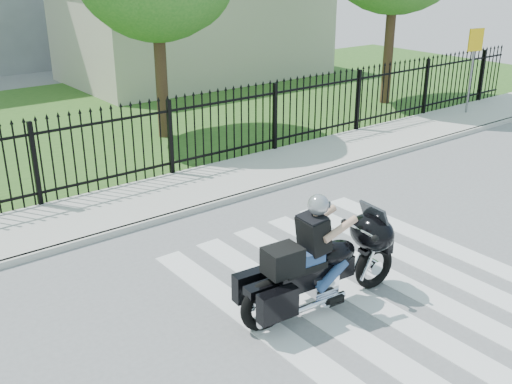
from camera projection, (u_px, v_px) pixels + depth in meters
ground at (370, 284)px, 9.21m from camera, size 120.00×120.00×0.00m
crosswalk at (370, 284)px, 9.21m from camera, size 5.00×5.50×0.01m
sidewalk at (196, 188)px, 12.87m from camera, size 40.00×2.00×0.12m
curb at (222, 202)px, 12.14m from camera, size 40.00×0.12×0.12m
grass_strip at (72, 123)px, 18.05m from camera, size 40.00×12.00×0.02m
iron_fence at (170, 139)px, 13.30m from camera, size 26.00×0.04×1.80m
building_low at (195, 33)px, 24.32m from camera, size 10.00×6.00×3.50m
motorcycle_rider at (319, 262)px, 8.35m from camera, size 2.71×0.96×1.79m
traffic_sign at (474, 53)px, 18.11m from camera, size 0.55×0.16×2.56m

